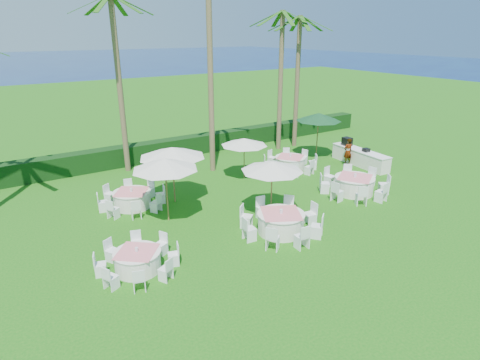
% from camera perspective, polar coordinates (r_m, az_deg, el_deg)
% --- Properties ---
extents(ground, '(120.00, 120.00, 0.00)m').
position_cam_1_polar(ground, '(17.10, 5.28, -6.95)').
color(ground, '#125D10').
rests_on(ground, ground).
extents(hedge, '(34.00, 1.00, 1.20)m').
position_cam_1_polar(hedge, '(26.66, -10.81, 4.31)').
color(hedge, black).
rests_on(hedge, ground).
extents(ocean, '(260.00, 260.00, 0.00)m').
position_cam_1_polar(ocean, '(114.49, -29.14, 14.02)').
color(ocean, '#081153').
rests_on(ocean, ground).
extents(banquet_table_a, '(2.83, 2.83, 0.88)m').
position_cam_1_polar(banquet_table_a, '(14.61, -14.35, -10.98)').
color(banquet_table_a, white).
rests_on(banquet_table_a, ground).
extents(banquet_table_b, '(3.44, 3.44, 1.03)m').
position_cam_1_polar(banquet_table_b, '(16.67, 5.82, -5.97)').
color(banquet_table_b, white).
rests_on(banquet_table_b, ground).
extents(banquet_table_c, '(3.51, 3.51, 1.05)m').
position_cam_1_polar(banquet_table_c, '(21.33, 15.93, -0.63)').
color(banquet_table_c, white).
rests_on(banquet_table_c, ground).
extents(banquet_table_d, '(3.10, 3.10, 0.94)m').
position_cam_1_polar(banquet_table_d, '(19.59, -15.09, -2.59)').
color(banquet_table_d, white).
rests_on(banquet_table_d, ground).
extents(banquet_table_f, '(3.16, 3.16, 0.96)m').
position_cam_1_polar(banquet_table_f, '(24.26, 7.14, 2.46)').
color(banquet_table_f, white).
rests_on(banquet_table_f, ground).
extents(umbrella_a, '(2.83, 2.83, 2.86)m').
position_cam_1_polar(umbrella_a, '(17.09, -10.63, 2.26)').
color(umbrella_a, brown).
rests_on(umbrella_a, ground).
extents(umbrella_b, '(2.76, 2.76, 2.55)m').
position_cam_1_polar(umbrella_b, '(17.50, 4.60, 1.99)').
color(umbrella_b, brown).
rests_on(umbrella_b, ground).
extents(umbrella_c, '(3.14, 3.14, 2.76)m').
position_cam_1_polar(umbrella_c, '(19.06, -9.64, 3.91)').
color(umbrella_c, brown).
rests_on(umbrella_c, ground).
extents(umbrella_d, '(2.58, 2.58, 2.32)m').
position_cam_1_polar(umbrella_d, '(22.14, 0.60, 5.44)').
color(umbrella_d, brown).
rests_on(umbrella_d, ground).
extents(umbrella_green, '(2.90, 2.90, 2.93)m').
position_cam_1_polar(umbrella_green, '(26.44, 11.13, 8.78)').
color(umbrella_green, brown).
rests_on(umbrella_green, ground).
extents(buffet_table, '(1.12, 4.20, 1.48)m').
position_cam_1_polar(buffet_table, '(25.99, 16.65, 3.19)').
color(buffet_table, white).
rests_on(buffet_table, ground).
extents(staff_person, '(0.66, 0.47, 1.68)m').
position_cam_1_polar(staff_person, '(25.71, 15.09, 3.91)').
color(staff_person, gray).
rests_on(staff_person, ground).
extents(palm_b, '(4.40, 4.15, 9.64)m').
position_cam_1_polar(palm_b, '(23.83, -16.83, 13.44)').
color(palm_b, brown).
rests_on(palm_b, ground).
extents(palm_c, '(4.20, 4.39, 11.81)m').
position_cam_1_polar(palm_c, '(22.86, -4.28, 16.74)').
color(palm_c, brown).
rests_on(palm_c, ground).
extents(palm_d, '(4.39, 4.19, 9.11)m').
position_cam_1_polar(palm_d, '(27.76, 5.81, 14.48)').
color(palm_d, brown).
rests_on(palm_d, ground).
extents(palm_e, '(4.41, 4.10, 8.82)m').
position_cam_1_polar(palm_e, '(28.71, 8.16, 14.29)').
color(palm_e, brown).
rests_on(palm_e, ground).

